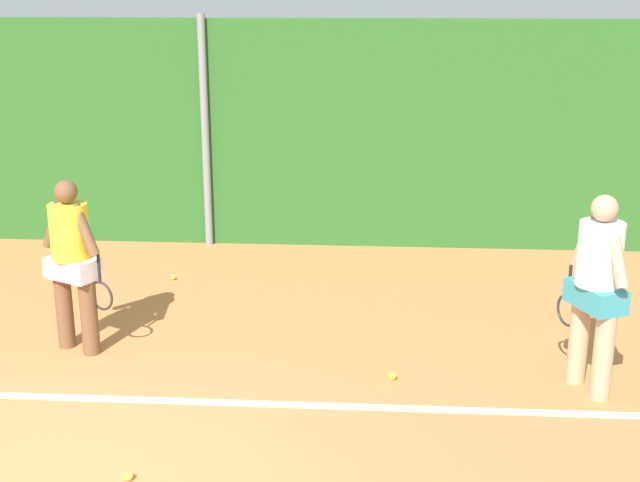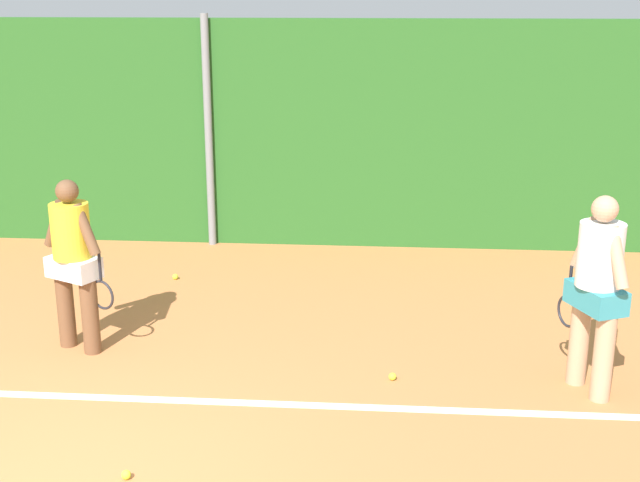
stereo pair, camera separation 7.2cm
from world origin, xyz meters
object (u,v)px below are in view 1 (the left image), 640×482
Objects in this scene: tennis_ball_1 at (129,476)px; tennis_ball_4 at (393,376)px; player_foreground_near at (597,284)px; tennis_ball_3 at (173,277)px; player_midcourt at (72,257)px.

tennis_ball_1 is 2.50m from tennis_ball_4.
player_foreground_near is at bearing -2.29° from tennis_ball_4.
tennis_ball_3 is 3.51m from tennis_ball_4.
tennis_ball_3 is at bearing 35.68° from player_foreground_near.
player_midcourt is 2.22m from tennis_ball_3.
tennis_ball_4 is (2.52, -2.44, 0.00)m from tennis_ball_3.
tennis_ball_4 is (-1.64, 0.07, -0.92)m from player_foreground_near.
player_foreground_near reaches higher than tennis_ball_4.
tennis_ball_1 is at bearing -36.44° from player_midcourt.
player_foreground_near reaches higher than tennis_ball_3.
player_midcourt is 24.75× the size of tennis_ball_4.
player_midcourt reaches higher than tennis_ball_4.
tennis_ball_3 is (-0.67, 4.13, 0.00)m from tennis_ball_1.
tennis_ball_1 and tennis_ball_4 have the same top height.
tennis_ball_3 is (0.41, 2.00, -0.88)m from player_midcourt.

